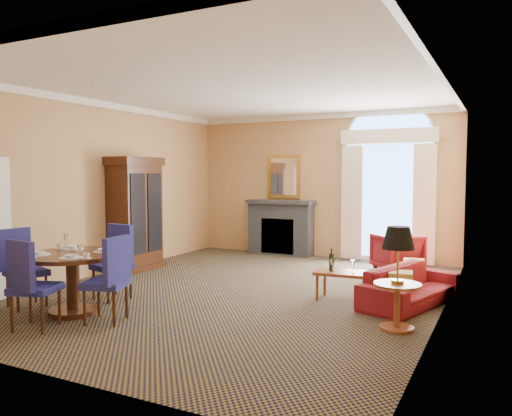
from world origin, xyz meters
The scene contains 12 objects.
ground centered at (0.00, 0.00, 0.00)m, with size 7.50×7.50×0.00m, color #101334.
room_envelope centered at (-0.03, 0.67, 2.51)m, with size 6.04×7.52×3.45m.
armoire centered at (-2.72, 0.65, 1.06)m, with size 0.63×1.12×2.19m.
dining_table centered at (-1.41, -2.14, 0.60)m, with size 1.29×1.29×1.01m.
dining_chair_north centered at (-1.51, -1.20, 0.63)m, with size 0.60×0.60×1.10m.
dining_chair_south centered at (-1.30, -2.92, 0.63)m, with size 0.62×0.62×1.10m.
dining_chair_east centered at (-0.64, -2.24, 0.63)m, with size 0.62×0.62×1.10m.
dining_chair_west centered at (-2.35, -2.21, 0.63)m, with size 0.62×0.62×1.10m.
sofa centered at (2.55, 0.38, 0.27)m, with size 1.85×0.72×0.54m, color maroon.
armchair centered at (1.89, 2.78, 0.36)m, with size 0.77×0.80×0.72m, color maroon.
coffee_table centered at (1.62, 0.15, 0.41)m, with size 0.90×0.55×0.77m.
side_table centered at (2.60, -0.89, 0.79)m, with size 0.56×0.56×1.22m.
Camera 1 is at (3.74, -6.91, 1.88)m, focal length 35.00 mm.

